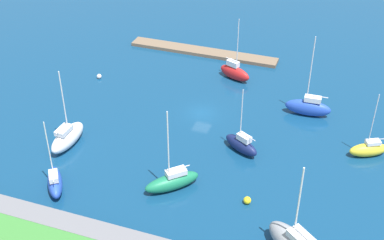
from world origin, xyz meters
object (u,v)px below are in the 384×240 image
object	(u,v)px
sailboat_white_lone_south	(67,137)
mooring_buoy_white	(99,76)
sailboat_green_lone_north	(172,181)
sailboat_yellow_by_breakwater	(369,149)
mooring_buoy_yellow	(247,200)
sailboat_navy_center_basin	(241,144)
pier_dock	(203,52)
sailboat_blue_outer_mooring	(55,182)
sailboat_red_off_beacon	(235,72)
sailboat_blue_near_pier	(308,107)

from	to	relation	value
sailboat_white_lone_south	mooring_buoy_white	xyz separation A→B (m)	(4.86, -17.84, -0.96)
sailboat_green_lone_north	sailboat_yellow_by_breakwater	world-z (taller)	sailboat_green_lone_north
mooring_buoy_yellow	sailboat_navy_center_basin	bearing A→B (deg)	-71.02
sailboat_white_lone_south	sailboat_green_lone_north	xyz separation A→B (m)	(-16.33, 3.49, -0.23)
pier_dock	sailboat_blue_outer_mooring	bearing A→B (deg)	82.83
sailboat_red_off_beacon	mooring_buoy_white	distance (m)	22.17
pier_dock	mooring_buoy_white	xyz separation A→B (m)	(13.15, 14.41, 0.09)
sailboat_blue_outer_mooring	mooring_buoy_yellow	xyz separation A→B (m)	(-22.26, -5.21, -0.66)
sailboat_red_off_beacon	sailboat_navy_center_basin	size ratio (longest dim) A/B	1.14
sailboat_blue_near_pier	sailboat_green_lone_north	distance (m)	25.15
sailboat_green_lone_north	sailboat_blue_outer_mooring	size ratio (longest dim) A/B	1.17
pier_dock	sailboat_red_off_beacon	distance (m)	10.67
sailboat_green_lone_north	sailboat_blue_outer_mooring	distance (m)	13.98
pier_dock	sailboat_green_lone_north	bearing A→B (deg)	102.67
sailboat_yellow_by_breakwater	mooring_buoy_white	bearing A→B (deg)	-36.80
mooring_buoy_yellow	sailboat_yellow_by_breakwater	bearing A→B (deg)	-131.70
sailboat_white_lone_south	sailboat_red_off_beacon	world-z (taller)	sailboat_white_lone_south
sailboat_green_lone_north	mooring_buoy_yellow	size ratio (longest dim) A/B	12.31
sailboat_green_lone_north	sailboat_blue_outer_mooring	world-z (taller)	sailboat_green_lone_north
sailboat_navy_center_basin	sailboat_green_lone_north	bearing A→B (deg)	88.49
mooring_buoy_yellow	pier_dock	bearing A→B (deg)	-64.08
sailboat_white_lone_south	sailboat_green_lone_north	bearing A→B (deg)	-100.36
sailboat_blue_outer_mooring	mooring_buoy_white	bearing A→B (deg)	-17.82
sailboat_green_lone_north	mooring_buoy_white	world-z (taller)	sailboat_green_lone_north
pier_dock	sailboat_blue_outer_mooring	world-z (taller)	sailboat_blue_outer_mooring
sailboat_white_lone_south	sailboat_blue_outer_mooring	distance (m)	8.87
sailboat_blue_outer_mooring	mooring_buoy_white	world-z (taller)	sailboat_blue_outer_mooring
pier_dock	sailboat_yellow_by_breakwater	bearing A→B (deg)	144.48
sailboat_red_off_beacon	sailboat_blue_outer_mooring	world-z (taller)	sailboat_red_off_beacon
sailboat_red_off_beacon	sailboat_blue_outer_mooring	xyz separation A→B (m)	(12.90, 33.31, -0.18)
sailboat_white_lone_south	mooring_buoy_white	distance (m)	18.52
sailboat_blue_outer_mooring	mooring_buoy_white	xyz separation A→B (m)	(8.05, -26.11, -0.73)
sailboat_blue_near_pier	pier_dock	bearing A→B (deg)	-36.49
mooring_buoy_yellow	sailboat_red_off_beacon	bearing A→B (deg)	-71.57
sailboat_yellow_by_breakwater	sailboat_navy_center_basin	size ratio (longest dim) A/B	1.00
sailboat_white_lone_south	sailboat_blue_outer_mooring	xyz separation A→B (m)	(-3.19, 8.27, -0.23)
sailboat_blue_near_pier	sailboat_navy_center_basin	xyz separation A→B (m)	(6.84, 11.81, -0.23)
sailboat_green_lone_north	sailboat_red_off_beacon	world-z (taller)	sailboat_green_lone_north
sailboat_navy_center_basin	mooring_buoy_yellow	distance (m)	10.03
sailboat_blue_near_pier	mooring_buoy_white	bearing A→B (deg)	-1.78
sailboat_red_off_beacon	mooring_buoy_white	xyz separation A→B (m)	(20.95, 7.19, -0.91)
sailboat_white_lone_south	sailboat_navy_center_basin	distance (m)	23.11
sailboat_yellow_by_breakwater	pier_dock	bearing A→B (deg)	-63.30
pier_dock	mooring_buoy_white	distance (m)	19.51
mooring_buoy_yellow	mooring_buoy_white	bearing A→B (deg)	-34.59
sailboat_yellow_by_breakwater	sailboat_white_lone_south	bearing A→B (deg)	-11.59
pier_dock	mooring_buoy_white	size ratio (longest dim) A/B	34.71
sailboat_green_lone_north	mooring_buoy_yellow	world-z (taller)	sailboat_green_lone_north
sailboat_red_off_beacon	sailboat_blue_outer_mooring	distance (m)	35.72
pier_dock	mooring_buoy_white	bearing A→B (deg)	47.63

